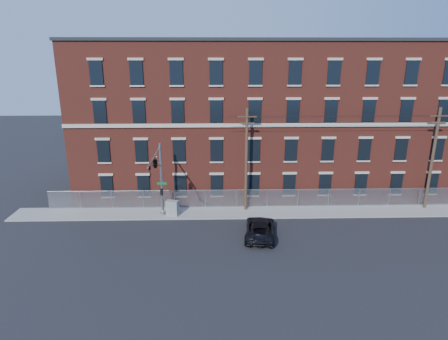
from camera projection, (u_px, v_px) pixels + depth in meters
ground at (227, 236)px, 31.92m from camera, size 140.00×140.00×0.00m
sidewalk at (347, 211)px, 36.98m from camera, size 65.00×3.00×0.12m
mill_building at (328, 116)px, 43.20m from camera, size 55.30×14.32×16.30m
chain_link_fence at (344, 197)px, 37.94m from camera, size 59.06×0.06×1.85m
traffic_signal_mast at (157, 169)px, 32.30m from camera, size 0.90×6.75×7.00m
utility_pole_near at (246, 158)px, 35.79m from camera, size 1.80×0.28×10.00m
utility_pole_mid at (433, 157)px, 36.23m from camera, size 1.80×0.28×10.00m
overhead_wires at (439, 118)px, 35.14m from camera, size 40.00×0.62×0.62m
pickup_truck at (260, 229)px, 31.73m from camera, size 3.07×5.47×1.44m
utility_cabinet at (172, 208)px, 35.69m from camera, size 1.30×0.94×1.47m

